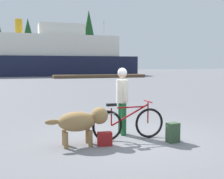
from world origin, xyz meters
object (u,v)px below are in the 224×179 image
Objects in this scene: sailboat_moored at (104,72)px; ferry_boat at (44,56)px; backpack at (173,133)px; dog at (82,121)px; person_cyclist at (122,94)px; handbag_pannier at (105,139)px; bicycle at (128,123)px.

ferry_boat is at bearing 170.88° from sailboat_moored.
sailboat_moored reaches higher than backpack.
dog is 0.16× the size of sailboat_moored.
ferry_boat reaches higher than backpack.
sailboat_moored is (9.15, 38.20, 0.27)m from backpack.
ferry_boat is (1.81, 39.31, 2.46)m from dog.
handbag_pannier is (-0.71, -0.83, -0.89)m from person_cyclist.
backpack reaches higher than handbag_pannier.
handbag_pannier is at bearing -20.14° from dog.
handbag_pannier is at bearing -130.53° from person_cyclist.
person_cyclist is 1.60m from backpack.
bicycle reaches higher than handbag_pannier.
bicycle is at bearing -93.26° from person_cyclist.
sailboat_moored is (10.74, 37.98, 0.35)m from handbag_pannier.
bicycle is 1.05× the size of person_cyclist.
ferry_boat reaches higher than person_cyclist.
person_cyclist is at bearing -90.91° from ferry_boat.
backpack is at bearing -29.95° from bicycle.
person_cyclist is at bearing 28.54° from dog.
dog is 4.44× the size of handbag_pannier.
bicycle is 0.79m from handbag_pannier.
person_cyclist is 0.06× the size of ferry_boat.
dog is at bearing -151.46° from person_cyclist.
ferry_boat is (0.62, 38.66, 1.97)m from person_cyclist.
dog is 39.43m from sailboat_moored.
sailboat_moored is at bearing 75.04° from bicycle.
person_cyclist is 38.48m from sailboat_moored.
ferry_boat is at bearing 87.36° from dog.
backpack is 39.81m from ferry_boat.
sailboat_moored reaches higher than person_cyclist.
sailboat_moored reaches higher than handbag_pannier.
ferry_boat is 3.33× the size of sailboat_moored.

